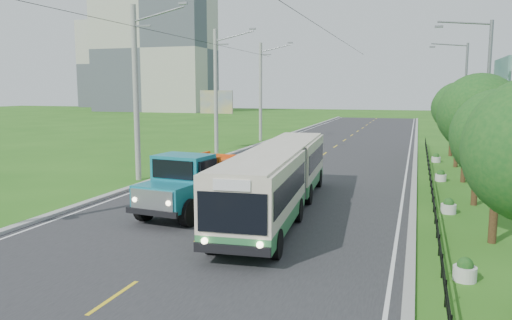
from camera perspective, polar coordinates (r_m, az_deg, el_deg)
The scene contains 28 objects.
ground at distance 18.62m, azimuth -5.55°, elevation -8.38°, with size 240.00×240.00×0.00m, color #276016.
road at distance 37.43m, azimuth 6.70°, elevation -0.07°, with size 14.00×120.00×0.02m, color #28282B.
curb_left at distance 39.44m, azimuth -3.61°, elevation 0.47°, with size 0.40×120.00×0.15m, color #9E9E99.
curb_right at distance 36.74m, azimuth 17.71°, elevation -0.49°, with size 0.30×120.00×0.10m, color #9E9E99.
edge_line_left at distance 39.25m, azimuth -2.86°, elevation 0.36°, with size 0.12×120.00×0.00m, color silver.
edge_line_right at distance 36.74m, azimuth 16.93°, elevation -0.50°, with size 0.12×120.00×0.00m, color silver.
centre_dash at distance 18.61m, azimuth -5.55°, elevation -8.31°, with size 0.12×2.20×0.00m, color yellow.
railing_right at distance 30.78m, azimuth 19.24°, elevation -1.68°, with size 0.04×40.00×0.60m, color black.
pole_near at distance 29.69m, azimuth -13.51°, elevation 7.51°, with size 3.51×0.32×10.00m.
pole_mid at distance 40.42m, azimuth -4.56°, elevation 7.78°, with size 3.51×0.32×10.00m.
pole_far at distance 51.72m, azimuth 0.56°, elevation 7.85°, with size 3.51×0.32×10.00m.
tree_second at distance 18.78m, azimuth 26.09°, elevation 1.93°, with size 3.18×3.26×5.30m.
tree_third at distance 24.69m, azimuth 24.23°, elevation 4.40°, with size 3.60×3.62×6.00m.
tree_fourth at distance 30.67m, azimuth 22.99°, elevation 4.29°, with size 3.24×3.31×5.40m.
tree_fifth at distance 36.63m, azimuth 22.21°, elevation 5.25°, with size 3.48×3.52×5.80m.
tree_back at distance 42.62m, azimuth 21.62°, elevation 5.32°, with size 3.30×3.36×5.50m.
streetlight_mid at distance 30.57m, azimuth 24.62°, elevation 6.66°, with size 3.02×0.20×9.07m.
streetlight_far at distance 44.50m, azimuth 22.57°, elevation 6.97°, with size 3.02×0.20×9.07m.
planter_front at distance 15.27m, azimuth 22.77°, elevation -11.58°, with size 0.64×0.64×0.67m.
planter_near at distance 22.95m, azimuth 21.14°, elevation -5.00°, with size 0.64×0.64×0.67m.
planter_mid at distance 30.80m, azimuth 20.35°, elevation -1.75°, with size 0.64×0.64×0.67m.
planter_far at distance 38.71m, azimuth 19.89°, elevation 0.18°, with size 0.64×0.64×0.67m.
billboard_left at distance 43.69m, azimuth -4.54°, elevation 6.19°, with size 3.00×0.20×5.20m.
billboard_right at distance 36.73m, azimuth 26.18°, elevation 7.36°, with size 0.24×6.00×7.30m.
apartment_near at distance 127.91m, azimuth -11.49°, elevation 12.23°, with size 28.00×14.00×30.00m, color #B7B2A3.
apartment_far at distance 162.03m, azimuth -14.91°, elevation 10.49°, with size 24.00×14.00×26.00m, color #B7B2A3.
bus at distance 21.29m, azimuth 2.61°, elevation -1.65°, with size 3.44×14.54×2.78m.
dump_truck at distance 21.61m, azimuth -7.04°, elevation -2.10°, with size 3.03×6.41×2.60m.
Camera 1 is at (7.16, -16.37, 5.24)m, focal length 35.00 mm.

